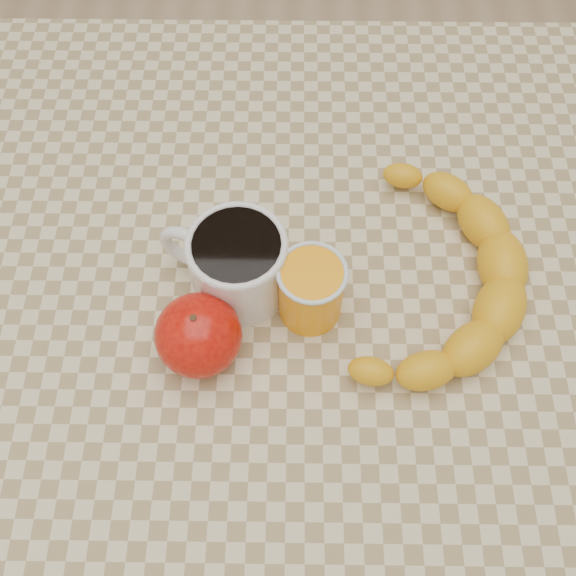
{
  "coord_description": "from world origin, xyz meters",
  "views": [
    {
      "loc": [
        0.0,
        -0.29,
        1.32
      ],
      "look_at": [
        0.0,
        0.0,
        0.77
      ],
      "focal_mm": 40.0,
      "sensor_mm": 36.0,
      "label": 1
    }
  ],
  "objects_px": {
    "table": "(288,332)",
    "coffee_mug": "(236,262)",
    "orange_juice_glass": "(311,290)",
    "banana": "(435,278)",
    "apple": "(198,335)"
  },
  "relations": [
    {
      "from": "table",
      "to": "coffee_mug",
      "type": "height_order",
      "value": "coffee_mug"
    },
    {
      "from": "orange_juice_glass",
      "to": "banana",
      "type": "relative_size",
      "value": 0.21
    },
    {
      "from": "coffee_mug",
      "to": "banana",
      "type": "distance_m",
      "value": 0.19
    },
    {
      "from": "banana",
      "to": "orange_juice_glass",
      "type": "bearing_deg",
      "value": -147.89
    },
    {
      "from": "orange_juice_glass",
      "to": "apple",
      "type": "bearing_deg",
      "value": -155.97
    },
    {
      "from": "table",
      "to": "coffee_mug",
      "type": "bearing_deg",
      "value": 163.37
    },
    {
      "from": "coffee_mug",
      "to": "banana",
      "type": "height_order",
      "value": "coffee_mug"
    },
    {
      "from": "table",
      "to": "banana",
      "type": "relative_size",
      "value": 2.23
    },
    {
      "from": "apple",
      "to": "banana",
      "type": "xyz_separation_m",
      "value": [
        0.22,
        0.07,
        -0.01
      ]
    },
    {
      "from": "banana",
      "to": "apple",
      "type": "bearing_deg",
      "value": -141.51
    },
    {
      "from": "table",
      "to": "banana",
      "type": "xyz_separation_m",
      "value": [
        0.14,
        0.01,
        0.11
      ]
    },
    {
      "from": "apple",
      "to": "table",
      "type": "bearing_deg",
      "value": 35.75
    },
    {
      "from": "table",
      "to": "orange_juice_glass",
      "type": "distance_m",
      "value": 0.13
    },
    {
      "from": "apple",
      "to": "banana",
      "type": "bearing_deg",
      "value": 17.01
    },
    {
      "from": "coffee_mug",
      "to": "banana",
      "type": "bearing_deg",
      "value": -1.34
    }
  ]
}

